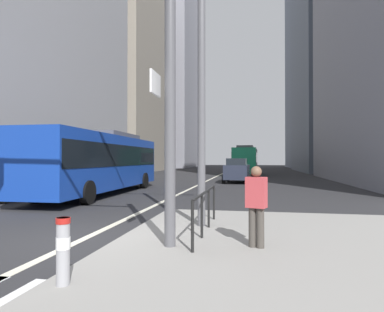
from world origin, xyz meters
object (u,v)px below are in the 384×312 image
at_px(city_bus_blue_oncoming, 101,160).
at_px(car_receding_near, 237,170).
at_px(car_oncoming_mid, 131,169).
at_px(traffic_signal_gantry, 84,54).
at_px(pedestrian_waiting, 256,203).
at_px(sedan_white_oncoming, 12,178).
at_px(city_bus_red_distant, 243,159).
at_px(bollard_left, 63,248).
at_px(city_bus_red_receding, 246,160).
at_px(street_lamp_post, 201,28).

xyz_separation_m(city_bus_blue_oncoming, car_receding_near, (6.77, 10.03, -0.85)).
distance_m(car_oncoming_mid, traffic_signal_gantry, 22.29).
bearing_deg(city_bus_blue_oncoming, pedestrian_waiting, -50.45).
bearing_deg(car_oncoming_mid, sedan_white_oncoming, -92.52).
xyz_separation_m(city_bus_blue_oncoming, sedan_white_oncoming, (-3.15, -2.74, -0.85)).
bearing_deg(city_bus_red_distant, bollard_left, -90.69).
distance_m(sedan_white_oncoming, city_bus_red_receding, 27.98).
bearing_deg(city_bus_red_distant, car_oncoming_mid, -103.91).
bearing_deg(pedestrian_waiting, city_bus_red_distant, 91.98).
xyz_separation_m(car_receding_near, traffic_signal_gantry, (-2.23, -20.04, 3.10)).
distance_m(car_receding_near, pedestrian_waiting, 19.85).
xyz_separation_m(city_bus_red_distant, car_oncoming_mid, (-8.70, -35.14, -0.85)).
xyz_separation_m(car_oncoming_mid, traffic_signal_gantry, (7.08, -20.90, 3.09)).
xyz_separation_m(car_oncoming_mid, car_receding_near, (9.32, -0.86, -0.00)).
distance_m(sedan_white_oncoming, car_oncoming_mid, 13.64).
xyz_separation_m(city_bus_red_receding, bollard_left, (-1.75, -35.46, -1.17)).
bearing_deg(city_bus_red_receding, car_receding_near, -91.86).
height_order(city_bus_red_receding, traffic_signal_gantry, traffic_signal_gantry).
xyz_separation_m(sedan_white_oncoming, street_lamp_post, (9.85, -5.19, 4.29)).
bearing_deg(street_lamp_post, traffic_signal_gantry, -136.00).
distance_m(city_bus_red_distant, car_oncoming_mid, 36.21).
bearing_deg(car_receding_near, city_bus_red_receding, 88.14).
bearing_deg(car_receding_near, city_bus_blue_oncoming, -124.02).
distance_m(sedan_white_oncoming, city_bus_red_distant, 49.65).
bearing_deg(bollard_left, street_lamp_post, 73.75).
bearing_deg(bollard_left, traffic_signal_gantry, 112.49).
bearing_deg(city_bus_red_receding, street_lamp_post, -90.92).
distance_m(car_oncoming_mid, pedestrian_waiting, 23.24).
height_order(sedan_white_oncoming, city_bus_red_distant, city_bus_red_distant).
relative_size(car_receding_near, street_lamp_post, 0.52).
distance_m(car_oncoming_mid, street_lamp_post, 21.40).
distance_m(street_lamp_post, pedestrian_waiting, 4.84).
height_order(city_bus_blue_oncoming, city_bus_red_receding, same).
height_order(city_bus_red_receding, bollard_left, city_bus_red_receding).
xyz_separation_m(car_receding_near, bollard_left, (-1.32, -22.24, -0.33)).
relative_size(car_receding_near, bollard_left, 4.53).
height_order(city_bus_red_receding, car_receding_near, city_bus_red_receding).
xyz_separation_m(city_bus_red_distant, car_receding_near, (0.62, -36.00, -0.85)).
bearing_deg(city_bus_blue_oncoming, car_oncoming_mid, 103.17).
height_order(city_bus_blue_oncoming, car_oncoming_mid, city_bus_blue_oncoming).
bearing_deg(car_oncoming_mid, city_bus_red_distant, 76.09).
bearing_deg(street_lamp_post, city_bus_blue_oncoming, 130.19).
distance_m(city_bus_red_distant, pedestrian_waiting, 55.84).
bearing_deg(car_receding_near, bollard_left, -93.40).
height_order(street_lamp_post, pedestrian_waiting, street_lamp_post).
relative_size(sedan_white_oncoming, pedestrian_waiting, 2.75).
relative_size(city_bus_red_distant, street_lamp_post, 1.47).
height_order(sedan_white_oncoming, car_receding_near, same).
relative_size(city_bus_blue_oncoming, traffic_signal_gantry, 1.99).
relative_size(car_oncoming_mid, street_lamp_post, 0.56).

